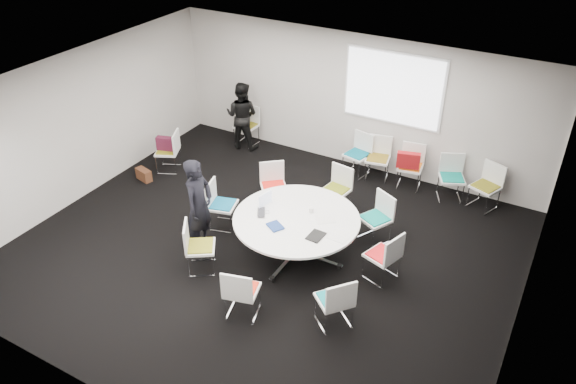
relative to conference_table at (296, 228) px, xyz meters
The scene contains 31 objects.
room_shell 0.98m from the conference_table, 158.55° to the right, with size 8.08×7.08×2.88m.
conference_table is the anchor object (origin of this frame).
projection_screen 3.57m from the conference_table, 84.69° to the left, with size 1.90×0.03×1.35m, color white.
chair_ring_a 1.49m from the conference_table, ahead, with size 0.57×0.58×0.88m.
chair_ring_b 1.43m from the conference_table, 45.07° to the left, with size 0.62×0.61×0.88m.
chair_ring_c 1.52m from the conference_table, 89.37° to the left, with size 0.52×0.51×0.88m.
chair_ring_d 1.49m from the conference_table, 135.00° to the left, with size 0.64×0.64×0.88m.
chair_ring_e 1.55m from the conference_table, behind, with size 0.55×0.56×0.88m.
chair_ring_f 1.60m from the conference_table, 136.38° to the right, with size 0.63×0.63×0.88m.
chair_ring_g 1.64m from the conference_table, 90.28° to the right, with size 0.56×0.55×0.88m.
chair_ring_h 1.70m from the conference_table, 43.05° to the right, with size 0.64×0.64×0.88m.
chair_back_a 2.98m from the conference_table, 93.55° to the left, with size 0.55×0.54×0.88m.
chair_back_b 3.02m from the conference_table, 85.41° to the left, with size 0.54×0.53×0.88m.
chair_back_c 3.16m from the conference_table, 72.88° to the left, with size 0.52×0.51×0.88m.
chair_back_d 3.46m from the conference_table, 59.39° to the left, with size 0.61×0.60×0.88m.
chair_back_e 3.82m from the conference_table, 51.06° to the left, with size 0.59×0.59×0.88m.
chair_spare_left 3.86m from the conference_table, 161.98° to the left, with size 0.60×0.60×0.88m.
chair_person_back 4.19m from the conference_table, 134.02° to the left, with size 0.48×0.47×0.88m.
person_main 1.63m from the conference_table, 157.50° to the right, with size 0.61×0.40×1.68m, color black.
person_back 4.07m from the conference_table, 135.65° to the left, with size 0.74×0.58×1.52m, color black.
laptop 0.59m from the conference_table, 165.16° to the right, with size 0.30×0.19×0.02m, color #333338.
laptop_lid 0.71m from the conference_table, behind, with size 0.30×0.02×0.22m, color silver.
notebook_black 0.62m from the conference_table, 30.61° to the right, with size 0.22×0.30×0.02m, color black.
tablet_folio 0.47m from the conference_table, 114.59° to the right, with size 0.26×0.20×0.03m, color navy.
papers_right 0.52m from the conference_table, 22.64° to the left, with size 0.30×0.21×0.00m, color silver.
papers_front 0.86m from the conference_table, 10.78° to the right, with size 0.30×0.21×0.00m, color white.
cup 0.39m from the conference_table, 63.28° to the left, with size 0.08×0.08×0.09m, color white.
phone 0.70m from the conference_table, 38.04° to the right, with size 0.14×0.07×0.01m, color black.
maroon_bag 3.87m from the conference_table, 162.13° to the left, with size 0.40×0.14×0.28m, color #4B1428.
brown_bag 3.94m from the conference_table, behind, with size 0.36×0.16×0.24m, color #452616.
red_jacket 2.94m from the conference_table, 71.55° to the left, with size 0.44×0.10×0.35m, color #A71418.
Camera 1 is at (4.00, -6.40, 5.89)m, focal length 35.00 mm.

